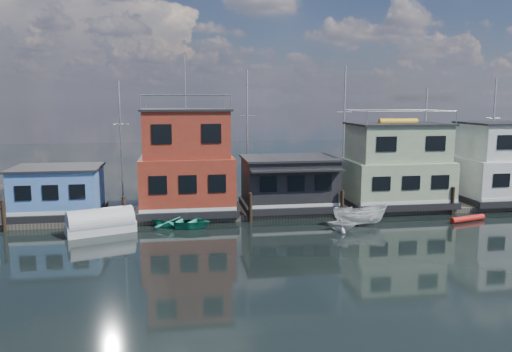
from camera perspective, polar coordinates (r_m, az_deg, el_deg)
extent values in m
plane|color=black|center=(29.15, 9.93, -9.31)|extent=(160.00, 160.00, 0.00)
cube|color=#595147|center=(40.23, 4.43, -3.84)|extent=(48.00, 5.00, 0.40)
cube|color=black|center=(40.08, -21.54, -3.83)|extent=(6.40, 4.90, 0.50)
cube|color=#5788D9|center=(39.75, -21.68, -1.37)|extent=(6.00, 4.50, 3.00)
cube|color=black|center=(39.52, -21.81, 0.89)|extent=(6.30, 4.80, 0.16)
cube|color=black|center=(39.09, -7.80, -3.59)|extent=(7.40, 5.90, 0.50)
cube|color=#993120|center=(38.69, -7.87, -0.52)|extent=(7.00, 5.50, 3.74)
cube|color=#993120|center=(38.27, -7.98, 4.80)|extent=(6.30, 4.95, 3.46)
cube|color=black|center=(38.19, -8.04, 7.51)|extent=(6.65, 5.23, 0.16)
cylinder|color=silver|center=(38.20, -8.11, 10.63)|extent=(0.08, 0.08, 4.00)
cube|color=black|center=(40.02, 3.74, -3.24)|extent=(7.40, 5.40, 0.50)
cube|color=black|center=(39.66, 3.77, -0.48)|extent=(7.00, 5.00, 3.40)
cube|color=black|center=(39.41, 3.80, 2.07)|extent=(7.30, 5.30, 0.16)
cube|color=black|center=(36.79, 4.74, 0.65)|extent=(7.00, 1.20, 0.12)
cube|color=black|center=(42.87, 15.58, -2.73)|extent=(8.40, 5.90, 0.50)
cube|color=#A1B68D|center=(42.56, 15.68, -0.34)|extent=(8.00, 5.50, 3.12)
cube|color=#A1B68D|center=(42.20, 15.85, 3.68)|extent=(7.20, 4.95, 2.88)
cube|color=black|center=(42.10, 15.93, 5.74)|extent=(7.60, 5.23, 0.16)
cylinder|color=gold|center=(42.09, 15.94, 5.97)|extent=(3.20, 0.56, 0.56)
cube|color=black|center=(47.86, 26.55, -2.16)|extent=(8.40, 5.90, 0.50)
cube|color=white|center=(47.58, 26.70, -0.02)|extent=(8.00, 5.50, 3.12)
cube|color=white|center=(47.26, 26.95, 3.58)|extent=(7.20, 4.95, 2.88)
cube|color=black|center=(47.17, 27.08, 5.41)|extent=(7.60, 5.23, 0.16)
cylinder|color=#2D2116|center=(38.15, -26.89, -4.10)|extent=(0.28, 0.28, 2.20)
cylinder|color=#2D2116|center=(36.46, -14.83, -3.99)|extent=(0.28, 0.28, 2.20)
cylinder|color=#2D2116|center=(36.61, -0.65, -3.64)|extent=(0.28, 0.28, 2.20)
cylinder|color=#2D2116|center=(38.23, 9.80, -3.23)|extent=(0.28, 0.28, 2.20)
cylinder|color=#2D2116|center=(41.96, 21.54, -2.65)|extent=(0.28, 0.28, 2.20)
cylinder|color=silver|center=(44.60, -15.19, 3.70)|extent=(0.16, 0.16, 10.50)
cylinder|color=silver|center=(44.50, -15.27, 5.72)|extent=(1.40, 0.06, 0.06)
cylinder|color=silver|center=(44.72, -1.02, 4.66)|extent=(0.16, 0.16, 11.50)
cylinder|color=silver|center=(44.63, -1.02, 6.87)|extent=(1.40, 0.06, 0.06)
cylinder|color=silver|center=(46.79, 10.01, 5.02)|extent=(0.16, 0.16, 12.00)
cylinder|color=silver|center=(46.71, 10.07, 7.22)|extent=(1.40, 0.06, 0.06)
cylinder|color=silver|center=(50.03, 18.70, 3.78)|extent=(0.16, 0.16, 10.00)
cylinder|color=silver|center=(49.93, 18.78, 5.49)|extent=(1.40, 0.06, 0.06)
cylinder|color=silver|center=(53.59, 25.39, 4.24)|extent=(0.16, 0.16, 11.00)
cylinder|color=silver|center=(53.50, 25.51, 6.00)|extent=(1.40, 0.06, 0.06)
cube|color=silver|center=(35.52, -17.32, -5.64)|extent=(4.81, 3.12, 0.75)
cylinder|color=silver|center=(35.42, -17.35, -4.97)|extent=(4.64, 3.15, 1.82)
cylinder|color=red|center=(40.16, 23.02, -4.51)|extent=(3.08, 1.26, 0.45)
imported|color=white|center=(36.49, 11.80, -4.42)|extent=(4.02, 1.73, 1.52)
imported|color=silver|center=(34.95, 9.74, -5.29)|extent=(2.58, 2.39, 1.12)
imported|color=teal|center=(35.84, -8.38, -5.10)|extent=(5.15, 4.62, 0.88)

